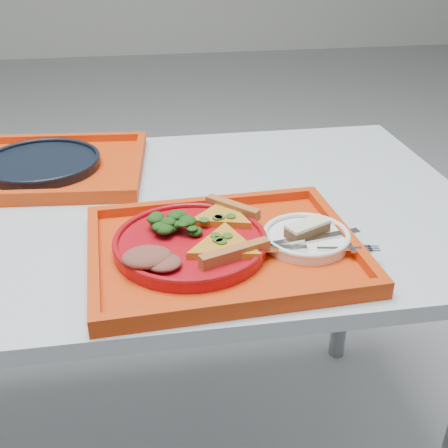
# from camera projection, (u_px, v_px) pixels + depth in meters

# --- Properties ---
(table) EXTENTS (1.60, 0.80, 0.75)m
(table) POSITION_uv_depth(u_px,v_px,m) (81.00, 244.00, 1.14)
(table) COLOR #A1AAB4
(table) RESTS_ON ground
(tray_main) EXTENTS (0.47, 0.37, 0.01)m
(tray_main) POSITION_uv_depth(u_px,v_px,m) (223.00, 253.00, 0.96)
(tray_main) COLOR red
(tray_main) RESTS_ON table
(tray_far) EXTENTS (0.48, 0.39, 0.01)m
(tray_far) POSITION_uv_depth(u_px,v_px,m) (43.00, 170.00, 1.27)
(tray_far) COLOR red
(tray_far) RESTS_ON table
(dinner_plate) EXTENTS (0.26, 0.26, 0.02)m
(dinner_plate) POSITION_uv_depth(u_px,v_px,m) (191.00, 245.00, 0.95)
(dinner_plate) COLOR #A20A13
(dinner_plate) RESTS_ON tray_main
(side_plate) EXTENTS (0.15, 0.15, 0.01)m
(side_plate) POSITION_uv_depth(u_px,v_px,m) (306.00, 239.00, 0.97)
(side_plate) COLOR white
(side_plate) RESTS_ON tray_main
(navy_plate) EXTENTS (0.26, 0.26, 0.02)m
(navy_plate) POSITION_uv_depth(u_px,v_px,m) (42.00, 164.00, 1.27)
(navy_plate) COLOR black
(navy_plate) RESTS_ON tray_far
(pizza_slice_a) EXTENTS (0.16, 0.17, 0.02)m
(pizza_slice_a) POSITION_uv_depth(u_px,v_px,m) (224.00, 243.00, 0.92)
(pizza_slice_a) COLOR gold
(pizza_slice_a) RESTS_ON dinner_plate
(pizza_slice_b) EXTENTS (0.17, 0.17, 0.02)m
(pizza_slice_b) POSITION_uv_depth(u_px,v_px,m) (222.00, 214.00, 1.01)
(pizza_slice_b) COLOR gold
(pizza_slice_b) RESTS_ON dinner_plate
(salad_heap) EXTENTS (0.08, 0.07, 0.04)m
(salad_heap) POSITION_uv_depth(u_px,v_px,m) (174.00, 220.00, 0.97)
(salad_heap) COLOR black
(salad_heap) RESTS_ON dinner_plate
(meat_portion) EXTENTS (0.08, 0.06, 0.02)m
(meat_portion) POSITION_uv_depth(u_px,v_px,m) (147.00, 257.00, 0.88)
(meat_portion) COLOR brown
(meat_portion) RESTS_ON dinner_plate
(dessert_bar) EXTENTS (0.09, 0.06, 0.02)m
(dessert_bar) POSITION_uv_depth(u_px,v_px,m) (307.00, 228.00, 0.97)
(dessert_bar) COLOR #502E1A
(dessert_bar) RESTS_ON side_plate
(knife) EXTENTS (0.19, 0.05, 0.01)m
(knife) POSITION_uv_depth(u_px,v_px,m) (311.00, 238.00, 0.95)
(knife) COLOR silver
(knife) RESTS_ON side_plate
(fork) EXTENTS (0.19, 0.05, 0.01)m
(fork) POSITION_uv_depth(u_px,v_px,m) (316.00, 248.00, 0.93)
(fork) COLOR silver
(fork) RESTS_ON side_plate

